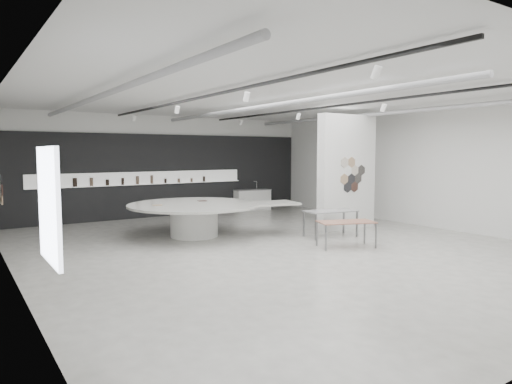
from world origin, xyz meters
TOP-DOWN VIEW (x-y plane):
  - room at (-0.09, -0.00)m, footprint 12.02×14.02m
  - back_wall_display at (-0.08, 6.93)m, footprint 11.80×0.27m
  - partition_column at (3.50, 1.00)m, footprint 2.20×0.38m
  - display_island at (-1.07, 2.42)m, footprint 5.11×4.46m
  - sample_table_wood at (1.44, -1.06)m, footprint 1.58×1.17m
  - sample_table_stone at (2.13, 0.26)m, footprint 1.57×0.96m
  - kitchen_counter at (3.56, 6.54)m, footprint 1.60×0.77m

SIDE VIEW (x-z plane):
  - kitchen_counter at x=3.56m, z-range -0.17..1.04m
  - sample_table_wood at x=1.44m, z-range 0.28..0.95m
  - display_island at x=-1.07m, z-range 0.14..1.11m
  - sample_table_stone at x=2.13m, z-range 0.31..1.07m
  - back_wall_display at x=-0.08m, z-range -0.01..3.09m
  - partition_column at x=3.50m, z-range 0.00..3.60m
  - room at x=-0.09m, z-range 0.16..3.98m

